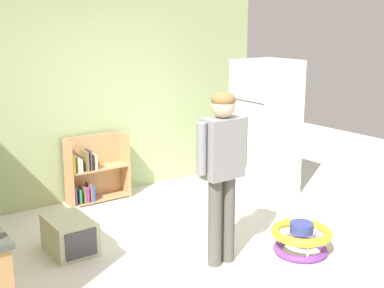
# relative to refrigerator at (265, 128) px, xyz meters

# --- Properties ---
(ground_plane) EXTENTS (12.00, 12.00, 0.00)m
(ground_plane) POSITION_rel_refrigerator_xyz_m (-1.89, -1.11, -0.89)
(ground_plane) COLOR silver
(ground_plane) RESTS_ON ground
(back_wall) EXTENTS (5.20, 0.06, 2.70)m
(back_wall) POSITION_rel_refrigerator_xyz_m (-1.89, 1.22, 0.46)
(back_wall) COLOR #A3B67D
(back_wall) RESTS_ON ground
(refrigerator) EXTENTS (0.73, 0.68, 1.78)m
(refrigerator) POSITION_rel_refrigerator_xyz_m (0.00, 0.00, 0.00)
(refrigerator) COLOR white
(refrigerator) RESTS_ON ground
(bookshelf) EXTENTS (0.80, 0.28, 0.85)m
(bookshelf) POSITION_rel_refrigerator_xyz_m (-2.01, 1.04, -0.52)
(bookshelf) COLOR tan
(bookshelf) RESTS_ON ground
(standing_person) EXTENTS (0.57, 0.23, 1.65)m
(standing_person) POSITION_rel_refrigerator_xyz_m (-1.75, -1.27, 0.12)
(standing_person) COLOR #53524A
(standing_person) RESTS_ON ground
(baby_walker) EXTENTS (0.60, 0.60, 0.32)m
(baby_walker) POSITION_rel_refrigerator_xyz_m (-0.97, -1.57, -0.73)
(baby_walker) COLOR purple
(baby_walker) RESTS_ON ground
(pet_carrier) EXTENTS (0.42, 0.55, 0.36)m
(pet_carrier) POSITION_rel_refrigerator_xyz_m (-2.83, -0.20, -0.71)
(pet_carrier) COLOR beige
(pet_carrier) RESTS_ON ground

